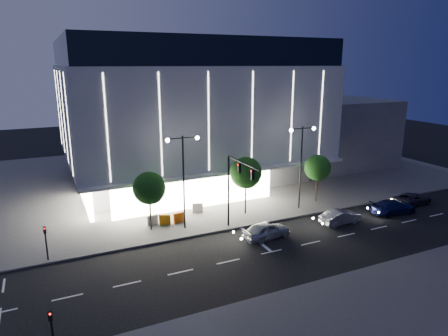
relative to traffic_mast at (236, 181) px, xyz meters
The scene contains 21 objects.
ground 6.12m from the traffic_mast, 106.66° to the right, with size 160.00×160.00×0.00m, color black.
sidewalk_museum 21.62m from the traffic_mast, 79.04° to the left, with size 70.00×40.00×0.15m, color #474747.
sidewalk_near 16.61m from the traffic_mast, 75.38° to the right, with size 70.00×10.00×0.15m, color #474747.
museum 19.54m from the traffic_mast, 84.04° to the left, with size 30.00×25.80×18.00m.
annex_building 32.43m from the traffic_mast, 39.57° to the left, with size 16.00×20.00×10.00m, color #4C4C51.
traffic_mast is the anchor object (origin of this frame).
street_lamp_west 4.89m from the traffic_mast, 146.35° to the left, with size 3.16×0.36×9.00m.
street_lamp_east 9.43m from the traffic_mast, 16.48° to the left, with size 3.16×0.36×9.00m.
ped_signal_far 16.35m from the traffic_mast, behind, with size 0.22×0.24×3.00m.
ped_signal_near 19.58m from the traffic_mast, 145.88° to the right, with size 0.22×0.24×3.00m.
tree_left 7.95m from the traffic_mast, 152.16° to the left, with size 3.02×3.02×5.72m.
tree_mid 4.82m from the traffic_mast, 50.58° to the left, with size 3.25×3.25×6.15m.
tree_right 12.63m from the traffic_mast, 17.02° to the left, with size 2.91×2.91×5.51m.
car_lead 5.25m from the traffic_mast, 49.29° to the right, with size 1.82×4.51×1.54m, color #ACAFB4.
car_second 11.41m from the traffic_mast, 13.50° to the right, with size 1.51×4.33×1.43m, color #95989C.
car_third 17.89m from the traffic_mast, ahead, with size 2.05×5.05×1.46m, color #131949.
car_fourth 21.88m from the traffic_mast, ahead, with size 2.15×4.67×1.30m, color #2E2E33.
barrier_a 8.21m from the traffic_mast, 142.06° to the left, with size 1.10×0.25×1.00m, color orange.
barrier_b 9.19m from the traffic_mast, 144.86° to the left, with size 1.10×0.25×1.00m, color silver.
barrier_c 7.32m from the traffic_mast, 134.44° to the left, with size 1.10×0.25×1.00m, color #DB5C0C.
barrier_d 7.53m from the traffic_mast, 103.52° to the left, with size 1.10×0.25×1.00m, color silver.
Camera 1 is at (-14.40, -27.49, 15.22)m, focal length 32.00 mm.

